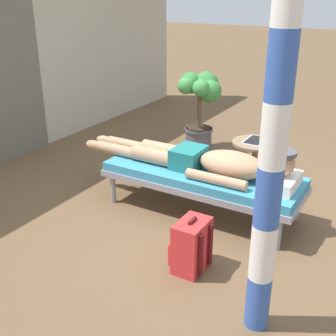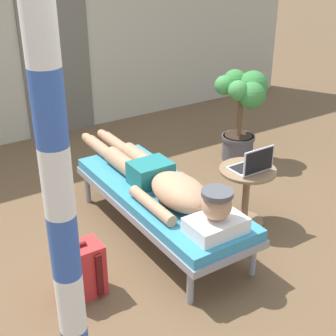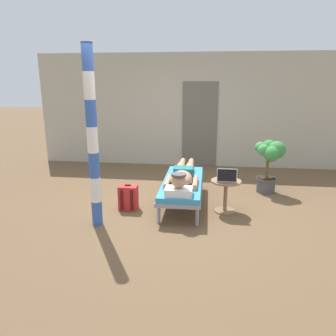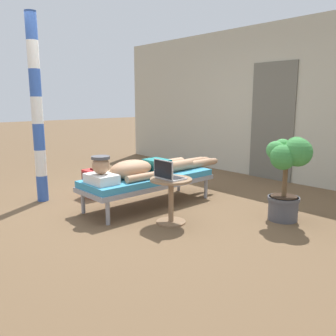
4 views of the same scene
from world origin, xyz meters
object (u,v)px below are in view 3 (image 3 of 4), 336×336
Objects in this scene: person_reclining at (182,176)px; potted_plant at (270,160)px; backpack at (128,198)px; side_table at (226,190)px; laptop at (227,178)px; porch_post at (93,140)px; lounge_chair at (182,185)px.

person_reclining is 1.78m from potted_plant.
potted_plant reaches higher than backpack.
side_table is 0.23m from laptop.
person_reclining is 0.75m from side_table.
porch_post is at bearing -160.37° from laptop.
potted_plant is (0.84, 1.10, 0.04)m from laptop.
laptop is at bearing -90.00° from side_table.
backpack is at bearing -161.61° from person_reclining.
laptop is 1.62m from backpack.
porch_post is (-0.31, -0.63, 1.07)m from backpack.
potted_plant reaches higher than laptop.
laptop is 1.39m from potted_plant.
side_table is (0.71, -0.25, 0.01)m from lounge_chair.
lounge_chair is 0.75m from side_table.
laptop is (0.71, -0.30, 0.24)m from lounge_chair.
laptop is 0.73× the size of backpack.
backpack is (-0.86, -0.34, -0.15)m from lounge_chair.
laptop is at bearing -19.06° from person_reclining.
laptop is 2.11m from porch_post.
porch_post is (-2.73, -1.78, 0.64)m from potted_plant.
porch_post reaches higher than backpack.
lounge_chair is 0.86× the size of person_reclining.
laptop is at bearing -127.40° from potted_plant.
backpack is (-1.57, -0.09, -0.16)m from side_table.
person_reclining is at bearing 38.03° from porch_post.
laptop reaches higher than side_table.
potted_plant is (1.55, 0.86, 0.11)m from person_reclining.
potted_plant reaches higher than side_table.
lounge_chair is 1.88× the size of potted_plant.
person_reclining is at bearing 160.94° from laptop.
backpack is 0.17× the size of porch_post.
laptop is at bearing 19.63° from porch_post.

